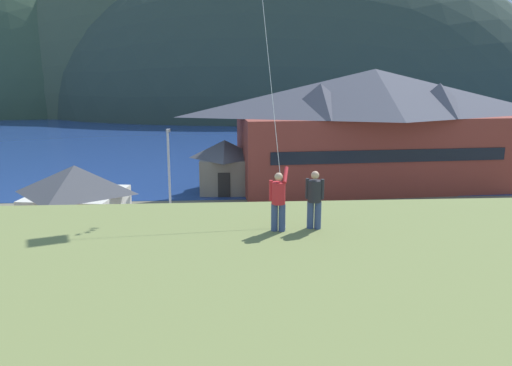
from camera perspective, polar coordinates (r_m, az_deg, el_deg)
name	(u,v)px	position (r m, az deg, el deg)	size (l,w,h in m)	color
ground_plane	(266,286)	(26.45, 1.13, -11.76)	(600.00, 600.00, 0.00)	#66604C
parking_lot_pad	(259,251)	(31.04, 0.37, -7.87)	(40.00, 20.00, 0.10)	gray
bay_water	(237,138)	(84.73, -2.18, 5.24)	(360.00, 84.00, 0.03)	navy
far_hill_west_ridge	(7,112)	(154.47, -26.76, 7.26)	(86.75, 48.87, 74.42)	#334733
far_hill_east_peak	(225,110)	(145.53, -3.64, 8.32)	(110.50, 45.00, 92.38)	#334733
far_hill_center_saddle	(229,112)	(138.76, -3.07, 8.12)	(132.80, 48.87, 93.51)	#3D4C38
far_hill_far_shoulder	(306,113)	(136.04, 5.76, 7.98)	(136.30, 67.08, 86.51)	#2D3D33
harbor_lodge	(373,126)	(48.49, 13.29, 6.43)	(27.10, 12.26, 11.21)	brown
storage_shed_near_lot	(77,205)	(33.29, -19.86, -2.37)	(6.48, 6.30, 5.27)	beige
storage_shed_waterside	(225,165)	(46.02, -3.60, 2.08)	(4.91, 5.28, 4.83)	#756B5B
wharf_dock	(257,161)	(60.12, 0.06, 2.52)	(3.20, 14.14, 0.70)	#70604C
moored_boat_wharfside	(229,157)	(60.93, -3.14, 2.99)	(2.74, 6.47, 2.16)	navy
moored_boat_outer_mooring	(288,160)	(59.07, 3.69, 2.67)	(2.70, 8.09, 2.16)	navy
moored_boat_inner_slip	(228,162)	(57.83, -3.18, 2.47)	(2.71, 6.87, 2.16)	navy
parked_car_mid_row_center	(288,232)	(31.53, 3.67, -5.61)	(4.26, 2.18, 1.82)	silver
parked_car_front_row_silver	(211,227)	(32.43, -5.18, -5.12)	(4.28, 2.21, 1.82)	#9EA3A8
parked_car_mid_row_near	(396,268)	(26.88, 15.79, -9.39)	(4.34, 2.33, 1.82)	black
parked_car_back_row_right	(43,264)	(28.69, -23.28, -8.55)	(4.26, 2.18, 1.82)	red
parked_car_front_row_end	(293,270)	(25.70, 4.28, -9.96)	(4.28, 2.22, 1.82)	#9EA3A8
parking_light_pole	(169,171)	(35.45, -9.96, 1.35)	(0.24, 0.78, 6.93)	#ADADB2
person_kite_flyer	(278,199)	(14.36, 2.59, -1.89)	(0.60, 0.62, 1.86)	#384770
person_companion	(315,198)	(14.67, 6.75, -1.72)	(0.53, 0.40, 1.74)	#384770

